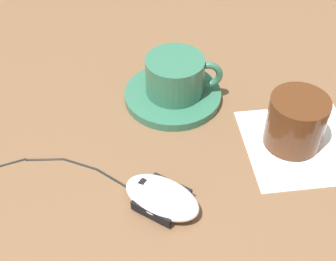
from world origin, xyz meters
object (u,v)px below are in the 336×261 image
Objects in this scene: saucer at (173,95)px; computer_mouse at (162,197)px; drinking_glass at (296,122)px; coffee_cup at (176,76)px.

computer_mouse is at bearing -110.70° from saucer.
computer_mouse is at bearing -165.41° from drinking_glass.
coffee_cup is 1.02× the size of computer_mouse.
drinking_glass is at bearing 14.59° from computer_mouse.
drinking_glass is (0.13, -0.14, 0.03)m from saucer.
computer_mouse is (-0.08, -0.19, -0.03)m from coffee_cup.
drinking_glass reaches higher than computer_mouse.
drinking_glass is at bearing -47.84° from coffee_cup.
saucer is 1.31× the size of coffee_cup.
coffee_cup is at bearing 68.02° from computer_mouse.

